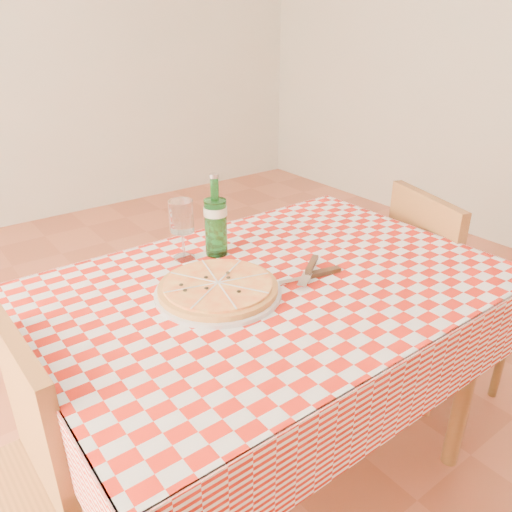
{
  "coord_description": "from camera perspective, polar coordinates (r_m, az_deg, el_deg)",
  "views": [
    {
      "loc": [
        -0.79,
        -0.95,
        1.42
      ],
      "look_at": [
        -0.02,
        0.06,
        0.82
      ],
      "focal_mm": 35.0,
      "sensor_mm": 36.0,
      "label": 1
    }
  ],
  "objects": [
    {
      "name": "chair_near",
      "position": [
        2.07,
        19.84,
        -2.9
      ],
      "size": [
        0.49,
        0.49,
        0.86
      ],
      "rotation": [
        0.0,
        0.0,
        -0.31
      ],
      "color": "brown",
      "rests_on": "ground"
    },
    {
      "name": "wine_glass",
      "position": [
        1.51,
        -8.41,
        2.94
      ],
      "size": [
        0.08,
        0.08,
        0.19
      ],
      "primitive_type": null,
      "rotation": [
        0.0,
        0.0,
        0.12
      ],
      "color": "white",
      "rests_on": "tablecloth"
    },
    {
      "name": "water_bottle",
      "position": [
        1.52,
        -4.66,
        4.69
      ],
      "size": [
        0.09,
        0.09,
        0.26
      ],
      "primitive_type": null,
      "rotation": [
        0.0,
        0.0,
        -0.37
      ],
      "color": "#196726",
      "rests_on": "tablecloth"
    },
    {
      "name": "dining_table",
      "position": [
        1.46,
        2.07,
        -6.25
      ],
      "size": [
        1.2,
        0.8,
        0.75
      ],
      "color": "brown",
      "rests_on": "ground"
    },
    {
      "name": "tablecloth",
      "position": [
        1.41,
        2.13,
        -2.98
      ],
      "size": [
        1.3,
        0.9,
        0.01
      ],
      "primitive_type": "cube",
      "color": "#9D1409",
      "rests_on": "dining_table"
    },
    {
      "name": "chair_far",
      "position": [
        1.37,
        -26.77,
        -22.24
      ],
      "size": [
        0.38,
        0.38,
        0.82
      ],
      "rotation": [
        0.0,
        0.0,
        3.17
      ],
      "color": "brown",
      "rests_on": "ground"
    },
    {
      "name": "cutlery",
      "position": [
        1.42,
        5.95,
        -2.0
      ],
      "size": [
        0.31,
        0.28,
        0.03
      ],
      "primitive_type": null,
      "rotation": [
        0.0,
        0.0,
        0.26
      ],
      "color": "silver",
      "rests_on": "tablecloth"
    },
    {
      "name": "pizza_plate",
      "position": [
        1.33,
        -4.36,
        -3.54
      ],
      "size": [
        0.42,
        0.42,
        0.04
      ],
      "primitive_type": null,
      "rotation": [
        0.0,
        0.0,
        -0.26
      ],
      "color": "#C38941",
      "rests_on": "tablecloth"
    }
  ]
}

